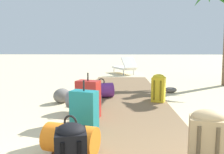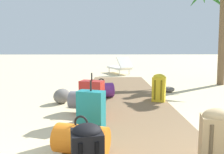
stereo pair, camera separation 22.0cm
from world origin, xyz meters
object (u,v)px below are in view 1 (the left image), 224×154
object	(u,v)px
backpack_tan	(207,137)
duffel_bag_orange	(71,139)
duffel_bag_grey	(84,100)
backpack_yellow	(158,87)
duffel_bag_purple	(101,90)
suitcase_red	(88,99)
lounge_chair	(125,67)
backpack_black	(71,151)
suitcase_teal	(84,112)

from	to	relation	value
backpack_tan	duffel_bag_orange	size ratio (longest dim) A/B	0.88
duffel_bag_grey	backpack_yellow	bearing A→B (deg)	22.21
duffel_bag_purple	duffel_bag_grey	world-z (taller)	duffel_bag_purple
suitcase_red	lounge_chair	size ratio (longest dim) A/B	0.45
duffel_bag_grey	duffel_bag_orange	world-z (taller)	duffel_bag_grey
backpack_black	duffel_bag_grey	size ratio (longest dim) A/B	0.78
suitcase_red	duffel_bag_purple	world-z (taller)	suitcase_red
suitcase_red	lounge_chair	distance (m)	6.86
duffel_bag_grey	duffel_bag_purple	bearing A→B (deg)	75.13
duffel_bag_purple	suitcase_teal	xyz separation A→B (m)	(-0.07, -2.27, 0.13)
duffel_bag_grey	backpack_tan	distance (m)	2.61
suitcase_teal	backpack_tan	world-z (taller)	suitcase_teal
duffel_bag_purple	backpack_tan	distance (m)	3.36
duffel_bag_purple	lounge_chair	bearing A→B (deg)	82.42
backpack_black	duffel_bag_orange	xyz separation A→B (m)	(-0.11, 0.54, -0.11)
backpack_yellow	backpack_tan	world-z (taller)	backpack_yellow
suitcase_red	backpack_tan	size ratio (longest dim) A/B	1.30
duffel_bag_grey	lounge_chair	size ratio (longest dim) A/B	0.41
duffel_bag_purple	backpack_black	distance (m)	3.41
backpack_yellow	suitcase_teal	bearing A→B (deg)	-124.86
backpack_tan	backpack_black	bearing A→B (deg)	-167.12
duffel_bag_grey	backpack_black	bearing A→B (deg)	-84.37
backpack_black	lounge_chair	xyz separation A→B (m)	(0.73, 8.69, -0.03)
duffel_bag_grey	duffel_bag_orange	distance (m)	1.88
backpack_yellow	backpack_tan	size ratio (longest dim) A/B	1.03
suitcase_teal	duffel_bag_orange	distance (m)	0.61
backpack_black	backpack_tan	world-z (taller)	backpack_tan
suitcase_red	backpack_black	xyz separation A→B (m)	(0.08, -1.88, -0.03)
duffel_bag_purple	backpack_yellow	xyz separation A→B (m)	(1.25, -0.37, 0.14)
duffel_bag_purple	lounge_chair	size ratio (longest dim) A/B	0.37
suitcase_red	lounge_chair	xyz separation A→B (m)	(0.81, 6.81, -0.06)
backpack_black	backpack_yellow	bearing A→B (deg)	67.18
backpack_yellow	lounge_chair	distance (m)	5.68
backpack_yellow	lounge_chair	size ratio (longest dim) A/B	0.36
duffel_bag_purple	lounge_chair	world-z (taller)	lounge_chair
backpack_tan	duffel_bag_orange	world-z (taller)	backpack_tan
backpack_black	lounge_chair	distance (m)	8.72
duffel_bag_purple	duffel_bag_orange	bearing A→B (deg)	-92.74
duffel_bag_purple	suitcase_teal	distance (m)	2.27
duffel_bag_orange	suitcase_teal	bearing A→B (deg)	83.62
suitcase_red	duffel_bag_grey	size ratio (longest dim) A/B	1.11
duffel_bag_purple	suitcase_teal	bearing A→B (deg)	-91.79
duffel_bag_purple	suitcase_teal	world-z (taller)	suitcase_teal
duffel_bag_purple	suitcase_teal	size ratio (longest dim) A/B	0.84
suitcase_teal	duffel_bag_grey	size ratio (longest dim) A/B	1.09
backpack_tan	duffel_bag_orange	distance (m)	1.42
backpack_black	duffel_bag_grey	distance (m)	2.43
backpack_yellow	duffel_bag_orange	xyz separation A→B (m)	(-1.39, -2.49, -0.15)
duffel_bag_orange	backpack_tan	bearing A→B (deg)	-10.13
lounge_chair	duffel_bag_purple	bearing A→B (deg)	-97.58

